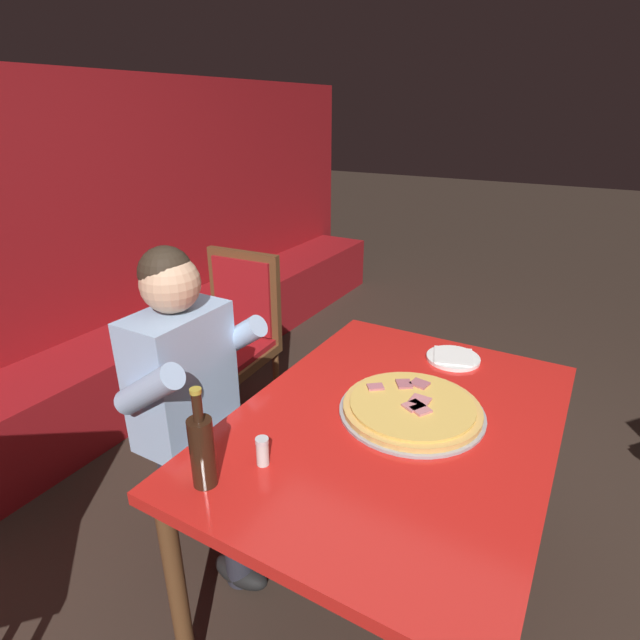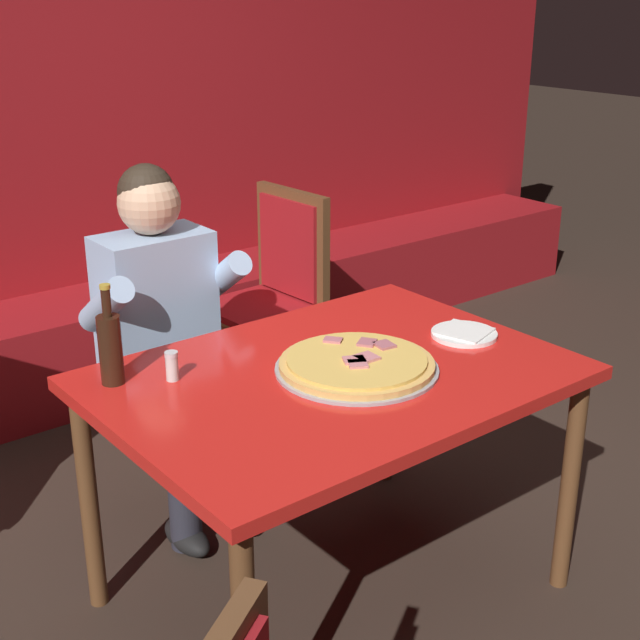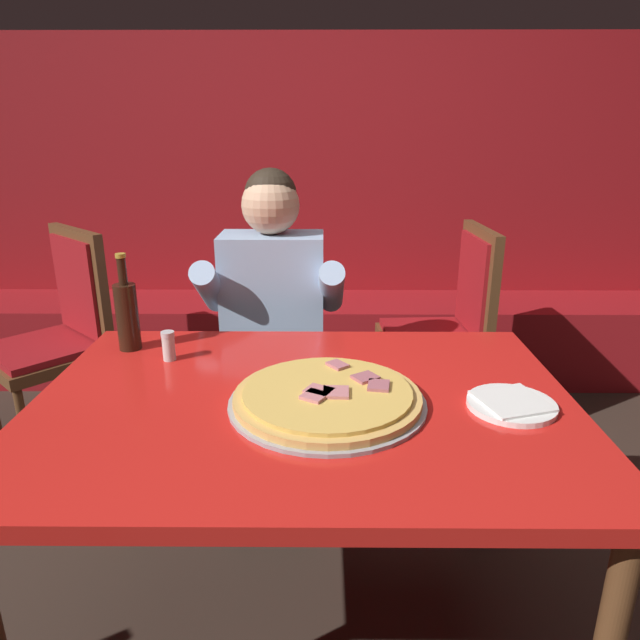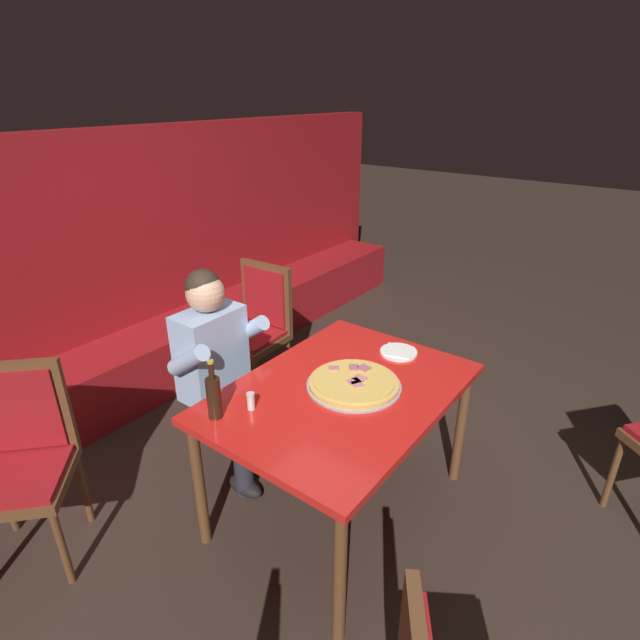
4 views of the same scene
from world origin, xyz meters
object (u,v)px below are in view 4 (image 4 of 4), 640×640
object	(u,v)px
plate_white_paper	(399,352)
dining_chair_near_left	(258,323)
main_dining_table	(341,402)
pizza	(354,383)
beer_bottle	(214,396)
shaker_parmesan	(251,402)
diner_seated_blue_shirt	(223,369)
shaker_oregano	(215,410)
dining_chair_near_right	(21,453)

from	to	relation	value
plate_white_paper	dining_chair_near_left	xyz separation A→B (m)	(0.12, 1.22, -0.21)
main_dining_table	pizza	size ratio (longest dim) A/B	2.79
main_dining_table	dining_chair_near_left	xyz separation A→B (m)	(0.62, 1.18, -0.12)
beer_bottle	dining_chair_near_left	world-z (taller)	beer_bottle
shaker_parmesan	dining_chair_near_left	world-z (taller)	dining_chair_near_left
diner_seated_blue_shirt	plate_white_paper	bearing A→B (deg)	-49.68
main_dining_table	shaker_oregano	world-z (taller)	shaker_oregano
pizza	beer_bottle	world-z (taller)	beer_bottle
pizza	shaker_parmesan	xyz separation A→B (m)	(-0.45, 0.27, 0.02)
shaker_parmesan	dining_chair_near_right	distance (m)	1.12
shaker_oregano	dining_chair_near_right	world-z (taller)	dining_chair_near_right
main_dining_table	plate_white_paper	bearing A→B (deg)	-5.28
beer_bottle	diner_seated_blue_shirt	distance (m)	0.58
plate_white_paper	dining_chair_near_left	size ratio (longest dim) A/B	0.21
diner_seated_blue_shirt	dining_chair_near_right	size ratio (longest dim) A/B	1.28
beer_bottle	shaker_oregano	xyz separation A→B (m)	(-0.01, -0.00, -0.07)
shaker_parmesan	diner_seated_blue_shirt	world-z (taller)	diner_seated_blue_shirt
pizza	plate_white_paper	size ratio (longest dim) A/B	2.27
beer_bottle	dining_chair_near_right	bearing A→B (deg)	127.50
pizza	dining_chair_near_right	bearing A→B (deg)	136.47
pizza	beer_bottle	size ratio (longest dim) A/B	1.63
shaker_oregano	dining_chair_near_right	xyz separation A→B (m)	(-0.57, 0.75, -0.24)
beer_bottle	plate_white_paper	bearing A→B (deg)	-19.87
main_dining_table	plate_white_paper	world-z (taller)	plate_white_paper
pizza	plate_white_paper	xyz separation A→B (m)	(0.44, -0.01, -0.01)
pizza	plate_white_paper	bearing A→B (deg)	-1.59
main_dining_table	shaker_oregano	size ratio (longest dim) A/B	15.50
plate_white_paper	beer_bottle	xyz separation A→B (m)	(-1.03, 0.37, 0.10)
pizza	dining_chair_near_left	size ratio (longest dim) A/B	0.48
pizza	dining_chair_near_left	xyz separation A→B (m)	(0.56, 1.21, -0.22)
main_dining_table	dining_chair_near_right	world-z (taller)	dining_chair_near_right
dining_chair_near_right	diner_seated_blue_shirt	bearing A→B (deg)	-20.68
plate_white_paper	dining_chair_near_left	bearing A→B (deg)	84.46
shaker_oregano	shaker_parmesan	bearing A→B (deg)	-30.37
plate_white_paper	shaker_parmesan	xyz separation A→B (m)	(-0.89, 0.29, 0.03)
plate_white_paper	shaker_parmesan	bearing A→B (deg)	162.24
shaker_oregano	pizza	bearing A→B (deg)	-30.95
diner_seated_blue_shirt	dining_chair_near_right	world-z (taller)	diner_seated_blue_shirt
plate_white_paper	dining_chair_near_right	bearing A→B (deg)	145.10
dining_chair_near_left	shaker_parmesan	bearing A→B (deg)	-137.21
shaker_oregano	shaker_parmesan	distance (m)	0.17
plate_white_paper	beer_bottle	distance (m)	1.10
dining_chair_near_left	diner_seated_blue_shirt	bearing A→B (deg)	-148.54
beer_bottle	shaker_parmesan	world-z (taller)	beer_bottle
main_dining_table	dining_chair_near_left	world-z (taller)	dining_chair_near_left
shaker_oregano	diner_seated_blue_shirt	bearing A→B (deg)	44.17
shaker_oregano	dining_chair_near_right	size ratio (longest dim) A/B	0.09
plate_white_paper	dining_chair_near_left	world-z (taller)	dining_chair_near_left
pizza	shaker_oregano	bearing A→B (deg)	149.05
main_dining_table	shaker_oregano	bearing A→B (deg)	148.95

